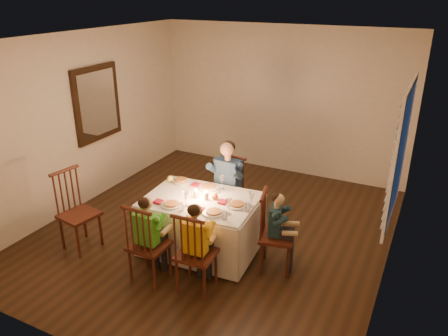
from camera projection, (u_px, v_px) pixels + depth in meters
The scene contains 26 objects.
ground at pixel (216, 230), 6.14m from camera, with size 5.00×5.00×0.00m, color black.
wall_left at pixel (83, 120), 6.57m from camera, with size 0.02×5.00×2.60m, color beige.
wall_right at pixel (400, 174), 4.70m from camera, with size 0.02×5.00×2.60m, color beige.
wall_back at pixel (281, 101), 7.70m from camera, with size 4.50×0.02×2.60m, color beige.
ceiling at pixel (214, 38), 5.13m from camera, with size 5.00×5.00×0.00m, color white.
dining_table at pixel (201, 214), 5.49m from camera, with size 1.47×1.11×0.70m.
chair_adult at pixel (227, 224), 6.30m from camera, with size 0.41×0.39×1.00m, color #3B1B10, non-canonical shape.
chair_near_left at pixel (152, 278), 5.13m from camera, with size 0.41×0.39×1.00m, color #3B1B10, non-canonical shape.
chair_near_right at pixel (197, 287), 4.97m from camera, with size 0.41×0.39×1.00m, color #3B1B10, non-canonical shape.
chair_end at pixel (275, 268), 5.32m from camera, with size 0.41×0.39×1.00m, color #3B1B10, non-canonical shape.
chair_extra at pixel (84, 246), 5.75m from camera, with size 0.44×0.42×1.06m, color #3B1B10, non-canonical shape.
adult at pixel (227, 224), 6.30m from camera, with size 0.46×0.42×1.25m, color #2E4D74, non-canonical shape.
child_green at pixel (152, 278), 5.13m from camera, with size 0.35×0.32×1.06m, color green, non-canonical shape.
child_yellow at pixel (197, 287), 4.97m from camera, with size 0.35×0.32×1.07m, color gold, non-canonical shape.
child_teal at pixel (275, 268), 5.32m from camera, with size 0.32×0.29×1.00m, color #17303B, non-canonical shape.
setting_adult at pixel (208, 187), 5.69m from camera, with size 0.26×0.26×0.02m, color silver.
setting_green at pixel (171, 205), 5.24m from camera, with size 0.26×0.26×0.02m, color silver.
setting_yellow at pixel (214, 213), 5.06m from camera, with size 0.26×0.26×0.02m, color silver.
setting_teal at pixel (237, 205), 5.23m from camera, with size 0.26×0.26×0.02m, color silver.
candle_left at pixel (196, 194), 5.42m from camera, with size 0.06×0.06×0.10m, color silver.
candle_right at pixel (206, 196), 5.37m from camera, with size 0.06×0.06×0.10m, color silver.
squash at pixel (170, 179), 5.86m from camera, with size 0.09×0.09×0.09m, color #FBF142.
orange_fruit at pixel (215, 196), 5.38m from camera, with size 0.08×0.08×0.08m, color orange.
serving_bowl at pixel (181, 182), 5.82m from camera, with size 0.20×0.20×0.05m, color silver.
wall_mirror at pixel (97, 103), 6.72m from camera, with size 0.06×0.95×1.15m.
window_blinds at pixel (399, 153), 4.73m from camera, with size 0.07×1.34×1.54m.
Camera 1 is at (2.49, -4.71, 3.17)m, focal length 35.00 mm.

